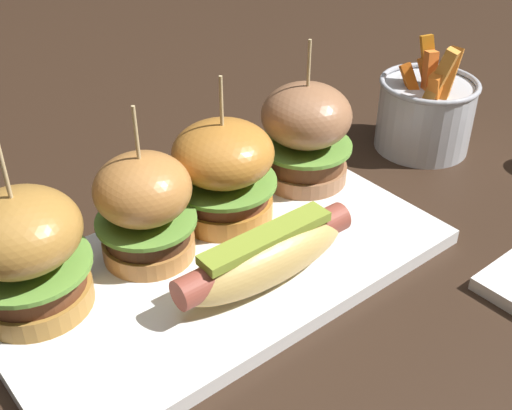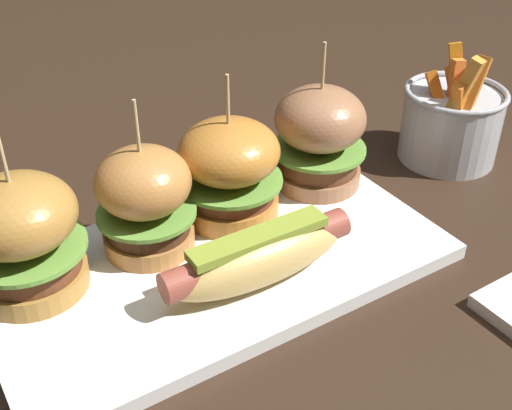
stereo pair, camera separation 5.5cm
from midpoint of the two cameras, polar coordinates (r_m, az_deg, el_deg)
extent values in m
plane|color=black|center=(0.57, -0.55, -5.81)|extent=(3.00, 3.00, 0.00)
cube|color=white|center=(0.56, -0.56, -5.26)|extent=(0.39, 0.21, 0.01)
ellipsoid|color=tan|center=(0.52, 3.28, -4.82)|extent=(0.16, 0.05, 0.04)
cylinder|color=brown|center=(0.52, 3.30, -4.39)|extent=(0.17, 0.03, 0.03)
cube|color=olive|center=(0.51, 3.36, -3.01)|extent=(0.12, 0.02, 0.01)
cylinder|color=#A67433|center=(0.54, -16.43, -6.23)|extent=(0.09, 0.09, 0.02)
cylinder|color=#5C3019|center=(0.53, -16.75, -4.68)|extent=(0.08, 0.08, 0.02)
cylinder|color=#609338|center=(0.53, -16.95, -3.70)|extent=(0.10, 0.10, 0.00)
ellipsoid|color=#A67433|center=(0.51, -17.52, -0.90)|extent=(0.09, 0.09, 0.06)
cylinder|color=tan|center=(0.49, -18.40, 3.39)|extent=(0.00, 0.00, 0.06)
cylinder|color=#B1743A|center=(0.57, -6.69, -2.98)|extent=(0.08, 0.08, 0.02)
cylinder|color=#412515|center=(0.56, -6.80, -1.61)|extent=(0.07, 0.07, 0.02)
cylinder|color=#609338|center=(0.55, -6.87, -0.75)|extent=(0.09, 0.09, 0.00)
ellipsoid|color=#B1743A|center=(0.54, -7.09, 1.96)|extent=(0.08, 0.08, 0.06)
cylinder|color=tan|center=(0.51, -7.42, 6.11)|extent=(0.00, 0.00, 0.06)
cylinder|color=#B8732C|center=(0.61, 0.33, -0.01)|extent=(0.09, 0.09, 0.02)
cylinder|color=#5A2E1B|center=(0.60, 0.33, 1.39)|extent=(0.08, 0.08, 0.02)
cylinder|color=#609338|center=(0.59, 0.34, 2.18)|extent=(0.10, 0.10, 0.00)
ellipsoid|color=#B8732C|center=(0.58, 0.35, 4.70)|extent=(0.09, 0.09, 0.06)
cylinder|color=tan|center=(0.56, 0.36, 8.55)|extent=(0.00, 0.00, 0.06)
cylinder|color=#996745|center=(0.66, 7.79, 2.62)|extent=(0.09, 0.09, 0.02)
cylinder|color=#55301B|center=(0.65, 7.91, 3.99)|extent=(0.08, 0.08, 0.02)
cylinder|color=#609338|center=(0.65, 7.99, 4.91)|extent=(0.09, 0.09, 0.00)
ellipsoid|color=#996745|center=(0.63, 8.22, 7.52)|extent=(0.09, 0.09, 0.06)
cylinder|color=tan|center=(0.61, 8.57, 11.36)|extent=(0.00, 0.00, 0.06)
cylinder|color=#B7BABF|center=(0.75, 18.85, 6.52)|extent=(0.11, 0.11, 0.08)
torus|color=#A8AAB2|center=(0.74, 19.43, 9.34)|extent=(0.11, 0.11, 0.01)
cube|color=orange|center=(0.71, 19.70, 8.12)|extent=(0.03, 0.02, 0.06)
cube|color=orange|center=(0.71, 20.60, 8.95)|extent=(0.05, 0.02, 0.08)
cube|color=orange|center=(0.74, 19.38, 9.17)|extent=(0.02, 0.04, 0.06)
cube|color=orange|center=(0.74, 19.46, 10.06)|extent=(0.02, 0.04, 0.09)
cube|color=orange|center=(0.74, 19.36, 9.06)|extent=(0.02, 0.03, 0.06)
cube|color=orange|center=(0.70, 19.74, 9.00)|extent=(0.02, 0.04, 0.09)
cube|color=#D66116|center=(0.73, 17.93, 8.97)|extent=(0.02, 0.04, 0.06)
cube|color=orange|center=(0.73, 19.26, 9.27)|extent=(0.02, 0.02, 0.07)
camera|label=1|loc=(0.03, -87.14, 1.92)|focal=45.24mm
camera|label=2|loc=(0.03, 92.86, -1.92)|focal=45.24mm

